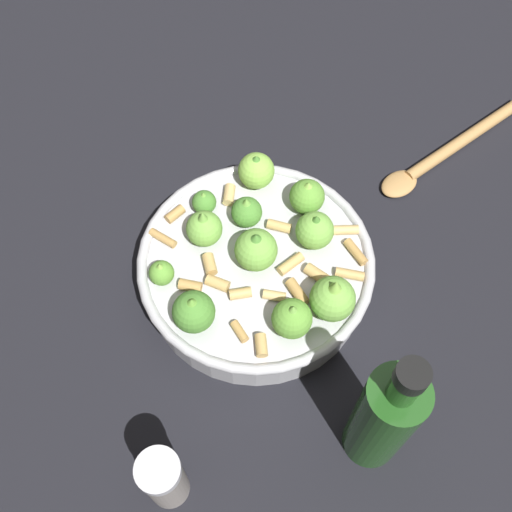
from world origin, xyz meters
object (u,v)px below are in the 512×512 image
cooking_pan (257,266)px  pepper_shaker (164,479)px  wooden_spoon (447,151)px  olive_oil_bottle (384,418)px

cooking_pan → pepper_shaker: (0.04, 0.24, 0.01)m
cooking_pan → wooden_spoon: size_ratio=1.28×
pepper_shaker → wooden_spoon: bearing=-117.6°
olive_oil_bottle → pepper_shaker: bearing=24.1°
wooden_spoon → pepper_shaker: bearing=62.4°
pepper_shaker → olive_oil_bottle: bearing=-155.9°
pepper_shaker → wooden_spoon: (-0.25, -0.48, -0.04)m
olive_oil_bottle → wooden_spoon: size_ratio=1.03×
cooking_pan → olive_oil_bottle: bearing=133.1°
pepper_shaker → cooking_pan: bearing=-99.6°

